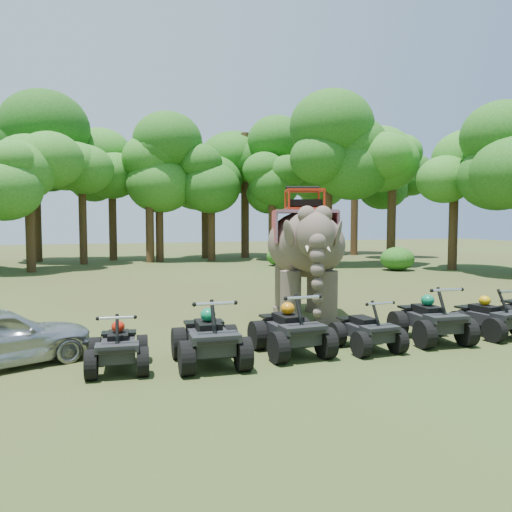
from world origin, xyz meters
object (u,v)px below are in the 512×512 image
at_px(atv_2, 291,323).
at_px(atv_5, 489,311).
at_px(elephant, 304,252).
at_px(atv_1, 210,331).
at_px(atv_4, 431,313).
at_px(atv_0, 118,341).
at_px(atv_3, 367,324).

bearing_deg(atv_2, atv_5, -2.32).
height_order(elephant, atv_2, elephant).
bearing_deg(elephant, atv_1, -117.64).
bearing_deg(atv_4, elephant, 118.48).
distance_m(elephant, atv_0, 6.85).
bearing_deg(atv_2, atv_0, 178.34).
bearing_deg(atv_3, atv_0, 175.85).
xyz_separation_m(elephant, atv_0, (-5.62, -3.66, -1.37)).
distance_m(elephant, atv_3, 4.17).
height_order(atv_1, atv_4, atv_1).
height_order(elephant, atv_1, elephant).
bearing_deg(atv_1, atv_5, 4.62).
height_order(atv_0, atv_3, atv_3).
distance_m(atv_1, atv_2, 1.85).
bearing_deg(atv_0, atv_4, 5.08).
relative_size(atv_4, atv_5, 1.11).
height_order(elephant, atv_0, elephant).
height_order(elephant, atv_4, elephant).
height_order(elephant, atv_5, elephant).
xyz_separation_m(atv_1, atv_5, (7.20, 0.11, -0.07)).
relative_size(atv_3, atv_4, 0.85).
height_order(atv_0, atv_1, atv_1).
distance_m(elephant, atv_1, 5.62).
xyz_separation_m(atv_0, atv_4, (7.19, -0.10, 0.10)).
height_order(atv_0, atv_4, atv_4).
relative_size(elephant, atv_2, 2.54).
bearing_deg(atv_0, atv_2, 5.60).
xyz_separation_m(atv_2, atv_4, (3.60, -0.08, 0.00)).
distance_m(atv_0, atv_3, 5.33).
bearing_deg(atv_0, atv_1, -1.15).
xyz_separation_m(atv_3, atv_4, (1.87, 0.16, 0.10)).
height_order(atv_0, atv_2, atv_2).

